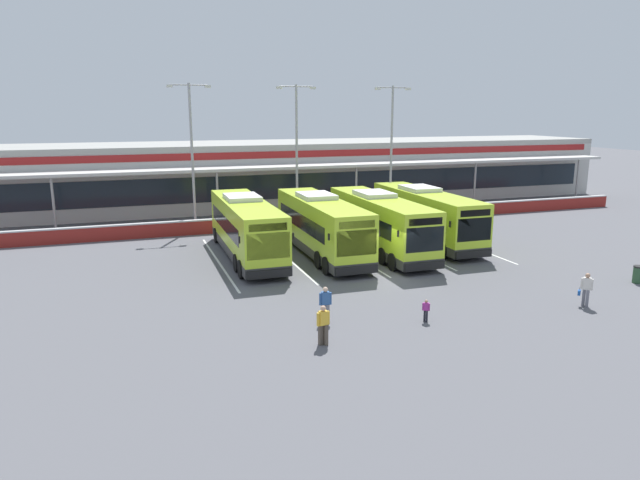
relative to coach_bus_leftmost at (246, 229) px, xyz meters
name	(u,v)px	position (x,y,z in m)	size (l,w,h in m)	color
ground_plane	(387,275)	(6.50, -6.69, -1.79)	(200.00, 200.00, 0.00)	#56565B
terminal_building	(268,173)	(6.50, 20.22, 1.23)	(70.00, 13.00, 6.00)	#B7B7B2
red_barrier_wall	(307,220)	(6.50, 7.81, -1.23)	(60.00, 0.40, 1.10)	maroon
coach_bus_leftmost	(246,229)	(0.00, 0.00, 0.00)	(3.00, 12.18, 3.78)	#B7DB2D
coach_bus_left_centre	(321,227)	(4.65, -0.87, 0.00)	(3.00, 12.18, 3.78)	#B7DB2D
coach_bus_centre	(380,224)	(8.52, -1.34, 0.00)	(3.00, 12.18, 3.78)	#B7DB2D
coach_bus_right_centre	(425,217)	(12.65, 0.08, 0.00)	(3.00, 12.18, 3.78)	#B7DB2D
bay_stripe_far_west	(219,262)	(-1.90, -0.69, -1.78)	(0.14, 13.00, 0.01)	silver
bay_stripe_west	(285,256)	(2.30, -0.69, -1.78)	(0.14, 13.00, 0.01)	silver
bay_stripe_mid_west	(347,251)	(6.50, -0.69, -1.78)	(0.14, 13.00, 0.01)	silver
bay_stripe_centre	(404,246)	(10.70, -0.69, -1.78)	(0.14, 13.00, 0.01)	silver
bay_stripe_mid_east	(458,242)	(14.90, -0.69, -1.78)	(0.14, 13.00, 0.01)	silver
pedestrian_with_handbag	(586,289)	(12.99, -14.44, -0.93)	(0.55, 0.59, 1.62)	slate
pedestrian_in_dark_coat	(323,324)	(-0.11, -14.67, -0.91)	(0.54, 0.29, 1.62)	#4C4238
pedestrian_child	(426,310)	(4.95, -13.75, -1.24)	(0.31, 0.26, 1.00)	black
pedestrian_near_bin	(325,304)	(0.79, -12.44, -0.91)	(0.54, 0.33, 1.62)	slate
lamp_post_west	(192,147)	(-1.85, 10.44, 4.50)	(3.24, 0.28, 11.00)	#9E9EA3
lamp_post_centre	(297,145)	(6.53, 10.51, 4.50)	(3.24, 0.28, 11.00)	#9E9EA3
lamp_post_east	(391,143)	(14.75, 9.91, 4.50)	(3.24, 0.28, 11.00)	#9E9EA3
litter_bin	(638,274)	(18.51, -12.36, -1.32)	(0.54, 0.54, 0.93)	#2D5133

